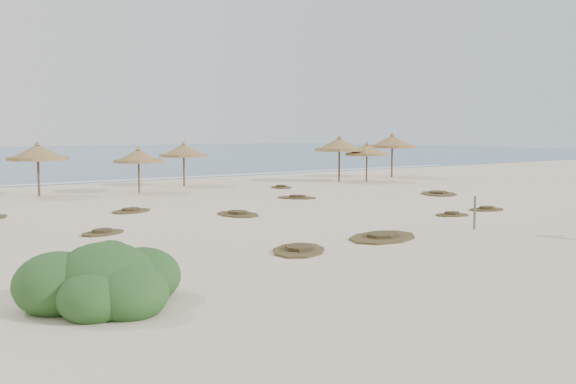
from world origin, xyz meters
name	(u,v)px	position (x,y,z in m)	size (l,w,h in m)	color
ground	(340,238)	(0.00, 0.00, 0.00)	(160.00, 160.00, 0.00)	beige
foam_line	(70,183)	(0.00, 26.00, 0.00)	(70.00, 0.60, 0.01)	white
palapa_2	(38,153)	(-3.90, 18.61, 2.17)	(3.94, 3.94, 2.79)	brown
palapa_3	(138,157)	(0.92, 17.34, 1.92)	(3.45, 3.45, 2.48)	brown
palapa_4	(184,151)	(4.80, 19.69, 2.08)	(3.45, 3.45, 2.68)	brown
palapa_5	(339,145)	(14.50, 16.73, 2.36)	(3.83, 3.83, 3.04)	brown
palapa_6	(367,151)	(15.88, 15.61, 2.02)	(3.60, 3.60, 2.61)	brown
palapa_7	(392,142)	(20.14, 17.51, 2.48)	(3.67, 3.67, 3.20)	brown
fence_post_near	(475,213)	(4.77, -1.38, 0.56)	(0.08, 0.08, 1.12)	#685C4E
bush	(105,282)	(-8.67, -3.29, 0.47)	(3.19, 2.81, 1.43)	#315725
scrub_2	(102,232)	(-5.63, 5.09, 0.05)	(1.83, 1.52, 0.16)	brown
scrub_3	(238,214)	(0.33, 6.45, 0.05)	(1.40, 2.15, 0.16)	brown
scrub_4	(487,209)	(9.48, 1.60, 0.05)	(1.78, 1.34, 0.16)	brown
scrub_5	(439,193)	(13.12, 7.26, 0.05)	(3.17, 3.29, 0.16)	brown
scrub_7	(297,197)	(5.99, 10.05, 0.05)	(2.18, 2.31, 0.16)	brown
scrub_9	(383,237)	(1.01, -0.84, 0.05)	(3.21, 2.61, 0.16)	brown
scrub_10	(281,187)	(8.75, 15.22, 0.05)	(1.73, 2.09, 0.16)	brown
scrub_11	(299,250)	(-2.38, -1.03, 0.05)	(2.57, 2.57, 0.16)	brown
scrub_12	(452,214)	(6.93, 1.32, 0.05)	(1.59, 1.33, 0.16)	brown
scrub_13	(131,211)	(-2.65, 9.87, 0.05)	(2.24, 1.94, 0.16)	brown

